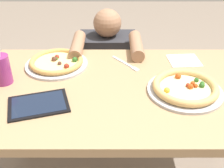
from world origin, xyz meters
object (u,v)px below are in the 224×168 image
Objects in this scene: drink_cup_colored at (1,69)px; fork at (126,64)px; pizza_far at (56,62)px; tablet at (38,104)px; diner_seated at (108,80)px; pizza_near at (185,88)px.

drink_cup_colored is 1.40× the size of fork.
pizza_far reaches higher than tablet.
pizza_near is at bearing -61.11° from diner_seated.
fork is 0.18× the size of diner_seated.
fork is 0.51m from diner_seated.
drink_cup_colored reaches higher than fork.
drink_cup_colored is 0.83m from diner_seated.
tablet is at bearing -136.73° from fork.
tablet is at bearing -41.87° from drink_cup_colored.
diner_seated is (-0.10, 0.38, -0.33)m from fork.
pizza_far is at bearing -123.17° from diner_seated.
tablet is (-0.02, -0.34, -0.01)m from pizza_far.
drink_cup_colored is 0.86× the size of tablet.
fork is at bearing 133.80° from pizza_near.
pizza_near is 1.04× the size of pizza_far.
pizza_near is at bearing -5.58° from drink_cup_colored.
tablet reaches higher than fork.
drink_cup_colored is (-0.22, -0.16, 0.05)m from pizza_far.
pizza_near is 0.80m from diner_seated.
diner_seated reaches higher than tablet.
pizza_far is 1.87× the size of fork.
drink_cup_colored is at bearing -143.08° from pizza_far.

